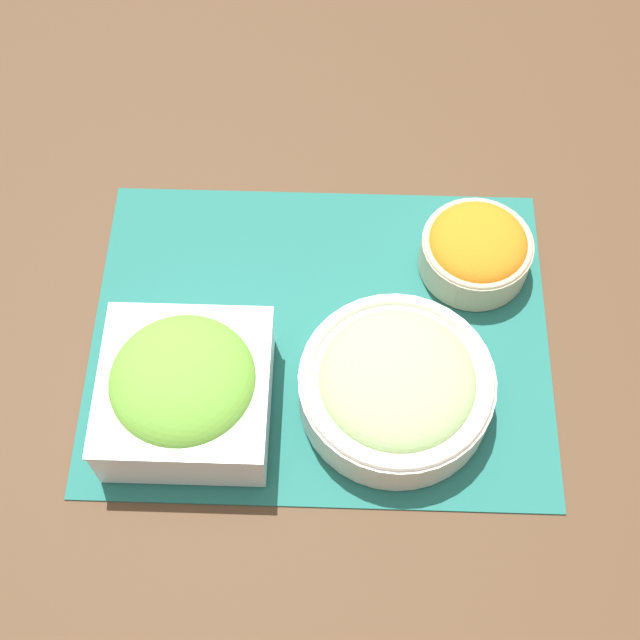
# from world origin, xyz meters

# --- Properties ---
(ground_plane) EXTENTS (3.00, 3.00, 0.00)m
(ground_plane) POSITION_xyz_m (0.00, 0.00, 0.00)
(ground_plane) COLOR #513823
(placemat) EXTENTS (0.47, 0.37, 0.00)m
(placemat) POSITION_xyz_m (0.00, 0.00, 0.00)
(placemat) COLOR #236B60
(placemat) RESTS_ON ground_plane
(lettuce_bowl) EXTENTS (0.16, 0.16, 0.09)m
(lettuce_bowl) POSITION_xyz_m (-0.12, -0.09, 0.05)
(lettuce_bowl) COLOR white
(lettuce_bowl) RESTS_ON placemat
(carrot_bowl) EXTENTS (0.12, 0.12, 0.06)m
(carrot_bowl) POSITION_xyz_m (0.16, 0.09, 0.03)
(carrot_bowl) COLOR beige
(carrot_bowl) RESTS_ON placemat
(cucumber_bowl) EXTENTS (0.19, 0.19, 0.07)m
(cucumber_bowl) POSITION_xyz_m (0.08, -0.07, 0.04)
(cucumber_bowl) COLOR silver
(cucumber_bowl) RESTS_ON placemat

